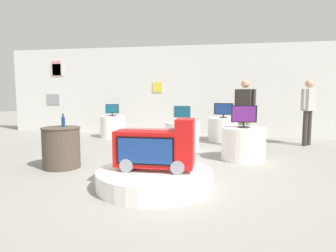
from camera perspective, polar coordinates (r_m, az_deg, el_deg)
The scene contains 16 objects.
ground_plane at distance 4.79m, azimuth -0.25°, elevation -9.84°, with size 30.00×30.00×0.00m, color gray.
back_wall_display at distance 9.51m, azimuth 5.49°, elevation 6.77°, with size 12.91×0.13×2.82m.
main_display_pedestal at distance 4.29m, azimuth -2.60°, elevation -10.04°, with size 1.64×1.64×0.25m, color white.
novelty_firetruck_tv at distance 4.18m, azimuth -2.35°, elevation -4.43°, with size 1.11×0.44×0.73m.
display_pedestal_left_rear at distance 6.15m, azimuth 14.25°, elevation -3.30°, with size 0.87×0.87×0.65m, color white.
tv_on_left_rear at distance 6.08m, azimuth 14.39°, elevation 1.95°, with size 0.50×0.23×0.44m.
display_pedestal_center_rear at distance 9.13m, azimuth -10.61°, elevation -0.12°, with size 0.73×0.73×0.65m, color white.
tv_on_center_rear at distance 9.08m, azimuth -10.69°, elevation 3.04°, with size 0.39×0.23×0.36m.
display_pedestal_right_rear at distance 7.04m, azimuth 2.72°, elevation -1.91°, with size 0.81×0.81×0.65m, color white.
tv_on_right_rear at distance 6.98m, azimuth 2.75°, elevation 2.57°, with size 0.44×0.17×0.40m.
display_pedestal_far_right at distance 8.47m, azimuth 10.54°, elevation -0.62°, with size 0.85×0.85×0.65m, color white.
tv_on_far_right at distance 8.42m, azimuth 10.62°, elevation 3.07°, with size 0.53×0.21×0.41m.
side_table_round at distance 5.64m, azimuth -19.80°, elevation -3.84°, with size 0.68×0.68×0.73m.
bottle_on_side_table at distance 5.67m, azimuth -19.48°, elevation 0.84°, with size 0.06×0.06×0.24m.
shopper_browsing_near_truck at distance 8.32m, azimuth 25.32°, elevation 3.29°, with size 0.40×0.45×1.67m.
shopper_browsing_rear at distance 7.49m, azimuth 14.53°, elevation 3.33°, with size 0.49×0.37×1.66m.
Camera 1 is at (0.89, -4.51, 1.33)m, focal length 31.73 mm.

